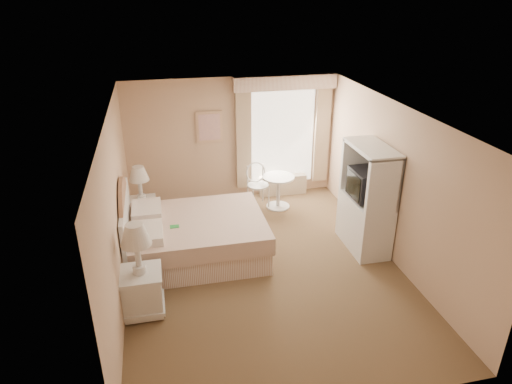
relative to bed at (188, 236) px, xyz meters
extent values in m
cube|color=brown|center=(1.11, -0.58, -0.37)|extent=(4.20, 5.50, 0.01)
cube|color=silver|center=(1.11, -0.58, 2.13)|extent=(4.20, 5.50, 0.01)
cube|color=#D1AB8B|center=(1.11, 2.17, 0.88)|extent=(4.20, 0.01, 2.50)
cube|color=#D1AB8B|center=(1.11, -3.33, 0.88)|extent=(4.20, 0.01, 2.50)
cube|color=#D1AB8B|center=(-0.99, -0.58, 0.88)|extent=(0.01, 5.50, 2.50)
cube|color=#D1AB8B|center=(3.21, -0.58, 0.88)|extent=(0.01, 5.50, 2.50)
cube|color=white|center=(2.16, 2.14, 0.88)|extent=(1.30, 0.02, 2.00)
cube|color=tan|center=(1.33, 2.09, 0.88)|extent=(0.30, 0.08, 2.05)
cube|color=tan|center=(2.99, 2.09, 0.88)|extent=(0.30, 0.08, 2.05)
cube|color=tan|center=(2.16, 2.05, 2.00)|extent=(2.05, 0.20, 0.28)
cube|color=beige|center=(2.16, 2.05, -0.16)|extent=(1.00, 0.22, 0.42)
cube|color=tan|center=(0.66, 2.14, 1.18)|extent=(0.52, 0.03, 0.62)
cube|color=beige|center=(0.66, 2.12, 1.18)|extent=(0.42, 0.02, 0.52)
cube|color=tan|center=(0.11, 0.00, -0.19)|extent=(2.18, 1.66, 0.37)
cube|color=beige|center=(0.11, 0.00, 0.14)|extent=(2.24, 1.72, 0.29)
cube|color=silver|center=(-0.62, -0.39, 0.35)|extent=(0.47, 0.64, 0.15)
cube|color=silver|center=(-0.62, 0.39, 0.35)|extent=(0.47, 0.64, 0.15)
cube|color=green|center=(-0.21, -0.16, 0.30)|extent=(0.14, 0.10, 0.01)
cube|color=silver|center=(-0.94, 0.00, 0.20)|extent=(0.06, 1.76, 1.14)
cylinder|color=#956E4F|center=(-0.94, 0.00, 0.30)|extent=(0.05, 1.56, 1.56)
cube|color=silver|center=(-0.73, -1.27, -0.08)|extent=(0.51, 0.51, 0.55)
cube|color=silver|center=(-0.73, -1.27, 0.24)|extent=(0.55, 0.55, 0.07)
cube|color=silver|center=(-0.73, -1.27, -0.26)|extent=(0.55, 0.55, 0.06)
cylinder|color=silver|center=(-0.73, -1.27, 0.32)|extent=(0.18, 0.18, 0.11)
cylinder|color=silver|center=(-0.73, -1.27, 0.55)|extent=(0.08, 0.08, 0.44)
cone|color=beige|center=(-0.73, -1.27, 0.84)|extent=(0.40, 0.40, 0.29)
cube|color=silver|center=(-0.73, 1.15, -0.11)|extent=(0.45, 0.45, 0.49)
cube|color=silver|center=(-0.73, 1.15, 0.17)|extent=(0.49, 0.49, 0.06)
cube|color=silver|center=(-0.73, 1.15, -0.28)|extent=(0.49, 0.49, 0.05)
cylinder|color=silver|center=(-0.73, 1.15, 0.25)|extent=(0.16, 0.16, 0.10)
cylinder|color=silver|center=(-0.73, 1.15, 0.44)|extent=(0.07, 0.07, 0.39)
cone|color=beige|center=(-0.73, 1.15, 0.71)|extent=(0.35, 0.35, 0.26)
cylinder|color=silver|center=(1.90, 1.46, -0.36)|extent=(0.47, 0.47, 0.03)
cylinder|color=silver|center=(1.90, 1.46, -0.04)|extent=(0.07, 0.07, 0.63)
cylinder|color=silver|center=(1.90, 1.46, 0.27)|extent=(0.63, 0.63, 0.04)
cylinder|color=silver|center=(1.38, 1.41, -0.16)|extent=(0.03, 0.03, 0.44)
cylinder|color=silver|center=(1.71, 1.46, -0.16)|extent=(0.03, 0.03, 0.44)
cylinder|color=silver|center=(1.34, 1.74, -0.16)|extent=(0.03, 0.03, 0.44)
cylinder|color=silver|center=(1.67, 1.78, -0.16)|extent=(0.03, 0.03, 0.44)
cylinder|color=silver|center=(1.52, 1.60, 0.07)|extent=(0.48, 0.48, 0.04)
torus|color=silver|center=(1.51, 1.73, 0.30)|extent=(0.43, 0.16, 0.42)
cylinder|color=silver|center=(1.34, 1.74, 0.26)|extent=(0.03, 0.03, 0.39)
cylinder|color=silver|center=(1.67, 1.78, 0.26)|extent=(0.03, 0.03, 0.39)
cube|color=silver|center=(2.92, -0.31, 0.07)|extent=(0.54, 1.09, 0.89)
cube|color=silver|center=(2.92, -0.82, 0.96)|extent=(0.54, 0.08, 0.89)
cube|color=silver|center=(2.92, 0.19, 0.96)|extent=(0.54, 0.08, 0.89)
cube|color=silver|center=(2.92, -0.31, 1.40)|extent=(0.54, 1.09, 0.06)
cube|color=silver|center=(3.17, -0.31, 0.96)|extent=(0.04, 1.09, 0.89)
cube|color=black|center=(2.90, -0.31, 0.79)|extent=(0.47, 0.59, 0.47)
cube|color=black|center=(2.66, -0.31, 0.79)|extent=(0.02, 0.49, 0.39)
camera|label=1|loc=(-0.32, -6.50, 3.74)|focal=32.00mm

